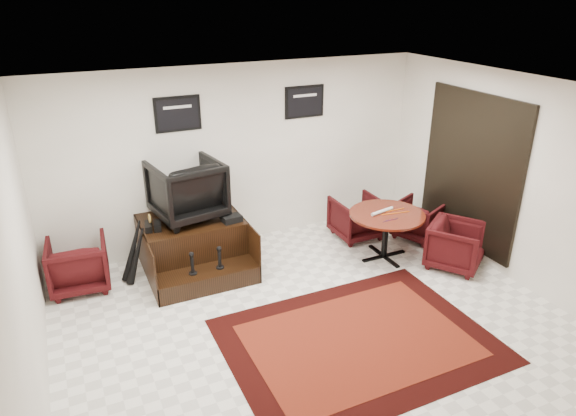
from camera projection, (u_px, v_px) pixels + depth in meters
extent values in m
plane|color=white|center=(312.00, 320.00, 6.36)|extent=(6.00, 6.00, 0.00)
cube|color=white|center=(239.00, 156.00, 7.89)|extent=(6.00, 0.02, 2.80)
cube|color=white|center=(474.00, 345.00, 3.72)|extent=(6.00, 0.02, 2.80)
cube|color=white|center=(21.00, 274.00, 4.65)|extent=(0.02, 5.00, 2.80)
cube|color=white|center=(510.00, 179.00, 6.96)|extent=(0.02, 5.00, 2.80)
cube|color=white|center=(317.00, 92.00, 5.25)|extent=(6.00, 5.00, 0.02)
cube|color=black|center=(471.00, 171.00, 7.58)|extent=(0.05, 1.90, 2.30)
cube|color=black|center=(470.00, 171.00, 7.57)|extent=(0.02, 1.72, 2.12)
cube|color=black|center=(470.00, 171.00, 7.57)|extent=(0.03, 0.05, 2.12)
cube|color=black|center=(178.00, 114.00, 7.23)|extent=(0.66, 0.03, 0.50)
cube|color=black|center=(178.00, 114.00, 7.21)|extent=(0.58, 0.01, 0.42)
cube|color=silver|center=(177.00, 107.00, 7.17)|extent=(0.40, 0.00, 0.04)
cube|color=black|center=(304.00, 102.00, 8.00)|extent=(0.66, 0.03, 0.50)
cube|color=black|center=(305.00, 102.00, 7.99)|extent=(0.58, 0.01, 0.42)
cube|color=silver|center=(305.00, 95.00, 7.94)|extent=(0.40, 0.00, 0.04)
cube|color=black|center=(358.00, 341.00, 5.97)|extent=(3.02, 2.27, 0.01)
cube|color=#631B0E|center=(358.00, 340.00, 5.97)|extent=(2.48, 1.73, 0.01)
cube|color=black|center=(192.00, 241.00, 7.51)|extent=(1.42, 1.05, 0.74)
cube|color=black|center=(207.00, 279.00, 6.99)|extent=(1.42, 0.42, 0.26)
cube|color=black|center=(146.00, 257.00, 7.06)|extent=(0.02, 1.47, 0.74)
cube|color=black|center=(242.00, 238.00, 7.61)|extent=(0.02, 1.47, 0.74)
cylinder|color=black|center=(193.00, 273.00, 6.86)|extent=(0.11, 0.11, 0.02)
cylinder|color=black|center=(192.00, 265.00, 6.81)|extent=(0.04, 0.04, 0.24)
sphere|color=black|center=(191.00, 254.00, 6.75)|extent=(0.07, 0.07, 0.07)
cylinder|color=black|center=(220.00, 267.00, 7.01)|extent=(0.11, 0.11, 0.02)
cylinder|color=black|center=(220.00, 259.00, 6.96)|extent=(0.04, 0.04, 0.24)
sphere|color=black|center=(219.00, 249.00, 6.89)|extent=(0.07, 0.07, 0.07)
imported|color=black|center=(186.00, 187.00, 7.22)|extent=(1.04, 0.99, 0.94)
cube|color=black|center=(148.00, 227.00, 7.00)|extent=(0.14, 0.27, 0.09)
cube|color=black|center=(158.00, 226.00, 7.03)|extent=(0.14, 0.27, 0.09)
cube|color=black|center=(232.00, 219.00, 7.25)|extent=(0.29, 0.22, 0.09)
imported|color=black|center=(78.00, 262.00, 6.90)|extent=(0.81, 0.76, 0.77)
cylinder|color=#401009|center=(387.00, 215.00, 7.56)|extent=(1.11, 1.11, 0.03)
cylinder|color=black|center=(385.00, 235.00, 7.70)|extent=(0.09, 0.09, 0.66)
cube|color=black|center=(384.00, 256.00, 7.83)|extent=(0.74, 0.06, 0.03)
cube|color=black|center=(384.00, 256.00, 7.83)|extent=(0.06, 0.74, 0.03)
imported|color=black|center=(357.00, 216.00, 8.35)|extent=(0.73, 0.68, 0.74)
imported|color=black|center=(419.00, 218.00, 8.34)|extent=(0.85, 0.87, 0.69)
imported|color=black|center=(456.00, 243.00, 7.44)|extent=(0.99, 0.98, 0.75)
cylinder|color=silver|center=(382.00, 211.00, 7.57)|extent=(0.42, 0.14, 0.05)
cylinder|color=#DD5E0C|center=(396.00, 213.00, 7.55)|extent=(0.45, 0.08, 0.01)
cylinder|color=#DD5E0C|center=(392.00, 211.00, 7.64)|extent=(0.45, 0.02, 0.01)
cylinder|color=#4C1933|center=(385.00, 221.00, 7.30)|extent=(0.10, 0.04, 0.01)
cylinder|color=#4C1933|center=(389.00, 220.00, 7.32)|extent=(0.10, 0.04, 0.01)
cylinder|color=#4C1933|center=(392.00, 220.00, 7.34)|extent=(0.10, 0.04, 0.01)
cylinder|color=#4C1933|center=(396.00, 219.00, 7.37)|extent=(0.10, 0.04, 0.01)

